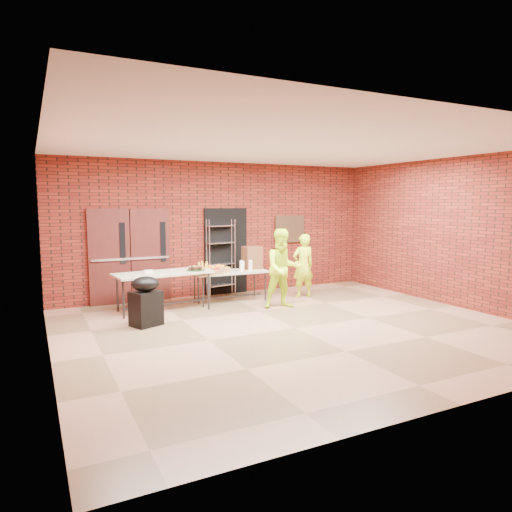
{
  "coord_description": "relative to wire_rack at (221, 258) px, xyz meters",
  "views": [
    {
      "loc": [
        -4.18,
        -6.79,
        2.22
      ],
      "look_at": [
        -0.1,
        1.4,
        1.16
      ],
      "focal_mm": 32.0,
      "sensor_mm": 36.0,
      "label": 1
    }
  ],
  "objects": [
    {
      "name": "room",
      "position": [
        0.09,
        -3.32,
        0.68
      ],
      "size": [
        8.08,
        7.08,
        3.28
      ],
      "color": "brown",
      "rests_on": "ground"
    },
    {
      "name": "basket_bananas",
      "position": [
        -0.81,
        -0.84,
        -0.16
      ],
      "size": [
        0.46,
        0.36,
        0.14
      ],
      "color": "olive",
      "rests_on": "table_right"
    },
    {
      "name": "basket_oranges",
      "position": [
        -0.41,
        -0.75,
        -0.16
      ],
      "size": [
        0.5,
        0.39,
        0.15
      ],
      "color": "olive",
      "rests_on": "table_right"
    },
    {
      "name": "dark_doorway",
      "position": [
        0.19,
        0.14,
        0.13
      ],
      "size": [
        1.1,
        0.06,
        2.1
      ],
      "primitive_type": "cube",
      "color": "black",
      "rests_on": "room"
    },
    {
      "name": "bronze_plaque",
      "position": [
        1.99,
        0.13,
        0.63
      ],
      "size": [
        0.85,
        0.04,
        0.7
      ],
      "primitive_type": "cube",
      "color": "#3D2918",
      "rests_on": "room"
    },
    {
      "name": "covered_grill",
      "position": [
        -2.27,
        -1.95,
        -0.46
      ],
      "size": [
        0.62,
        0.57,
        0.91
      ],
      "rotation": [
        0.0,
        0.0,
        0.4
      ],
      "color": "black",
      "rests_on": "room"
    },
    {
      "name": "cup_stack_back",
      "position": [
        0.23,
        -0.76,
        -0.12
      ],
      "size": [
        0.07,
        0.07,
        0.21
      ],
      "primitive_type": "cylinder",
      "color": "white",
      "rests_on": "table_right"
    },
    {
      "name": "wire_rack",
      "position": [
        0.0,
        0.0,
        0.0
      ],
      "size": [
        0.7,
        0.35,
        1.84
      ],
      "primitive_type": null,
      "rotation": [
        0.0,
        0.0,
        0.19
      ],
      "color": "silver",
      "rests_on": "room"
    },
    {
      "name": "basket_apples",
      "position": [
        -0.6,
        -0.92,
        -0.17
      ],
      "size": [
        0.43,
        0.33,
        0.13
      ],
      "color": "olive",
      "rests_on": "table_right"
    },
    {
      "name": "double_doors",
      "position": [
        -2.11,
        0.12,
        0.14
      ],
      "size": [
        1.78,
        0.12,
        2.1
      ],
      "color": "#411912",
      "rests_on": "room"
    },
    {
      "name": "cup_stack_front",
      "position": [
        0.15,
        -0.85,
        -0.1
      ],
      "size": [
        0.08,
        0.08,
        0.24
      ],
      "primitive_type": "cylinder",
      "color": "white",
      "rests_on": "table_right"
    },
    {
      "name": "table_left",
      "position": [
        -1.67,
        -0.95,
        -0.18
      ],
      "size": [
        2.04,
        1.03,
        0.81
      ],
      "rotation": [
        0.0,
        0.0,
        0.11
      ],
      "color": "#B7A78B",
      "rests_on": "room"
    },
    {
      "name": "cup_stack_mid",
      "position": [
        0.33,
        -0.95,
        -0.1
      ],
      "size": [
        0.08,
        0.08,
        0.25
      ],
      "primitive_type": "cylinder",
      "color": "white",
      "rests_on": "table_right"
    },
    {
      "name": "napkin_box",
      "position": [
        -1.96,
        -0.9,
        -0.08
      ],
      "size": [
        0.17,
        0.11,
        0.06
      ],
      "primitive_type": "cube",
      "color": "white",
      "rests_on": "table_left"
    },
    {
      "name": "table_right",
      "position": [
        -0.08,
        -0.74,
        -0.28
      ],
      "size": [
        1.71,
        0.77,
        0.69
      ],
      "rotation": [
        0.0,
        0.0,
        -0.04
      ],
      "color": "#B7A78B",
      "rests_on": "room"
    },
    {
      "name": "volunteer_woman",
      "position": [
        1.68,
        -1.04,
        -0.17
      ],
      "size": [
        0.57,
        0.39,
        1.5
      ],
      "primitive_type": "imported",
      "rotation": [
        0.0,
        0.0,
        3.09
      ],
      "color": "#CCF51B",
      "rests_on": "room"
    },
    {
      "name": "volunteer_man",
      "position": [
        0.69,
        -1.8,
        -0.08
      ],
      "size": [
        0.92,
        0.77,
        1.68
      ],
      "primitive_type": "imported",
      "rotation": [
        0.0,
        0.0,
        -0.17
      ],
      "color": "#CCF51B",
      "rests_on": "room"
    },
    {
      "name": "muffin_tray",
      "position": [
        -0.99,
        -1.02,
        -0.07
      ],
      "size": [
        0.4,
        0.4,
        0.1
      ],
      "color": "#12451F",
      "rests_on": "table_left"
    },
    {
      "name": "coffee_dispenser",
      "position": [
        0.55,
        -0.57,
        0.04
      ],
      "size": [
        0.4,
        0.35,
        0.52
      ],
      "primitive_type": "cube",
      "color": "brown",
      "rests_on": "table_right"
    }
  ]
}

